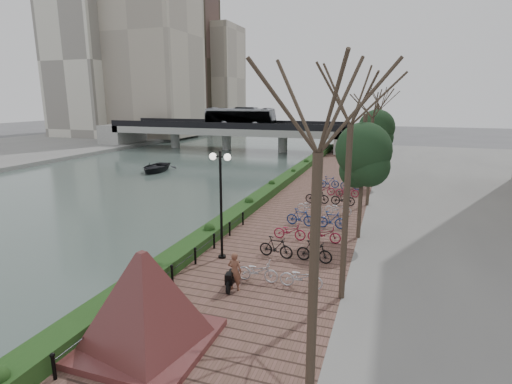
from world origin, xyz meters
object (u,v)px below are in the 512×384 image
at_px(lamppost, 221,182).
at_px(motorcycle, 232,277).
at_px(boat, 155,167).
at_px(pedestrian, 235,271).
at_px(granite_monument, 145,299).

relative_size(lamppost, motorcycle, 3.64).
xyz_separation_m(lamppost, boat, (-16.94, 20.69, -3.57)).
xyz_separation_m(lamppost, pedestrian, (1.76, -2.78, -2.82)).
relative_size(granite_monument, motorcycle, 4.09).
distance_m(granite_monument, lamppost, 7.29).
xyz_separation_m(granite_monument, pedestrian, (1.14, 4.19, -0.75)).
distance_m(motorcycle, pedestrian, 0.41).
distance_m(motorcycle, boat, 29.78).
bearing_deg(pedestrian, boat, -51.78).
distance_m(pedestrian, boat, 30.02).
bearing_deg(boat, pedestrian, -59.07).
height_order(lamppost, boat, lamppost).
relative_size(lamppost, pedestrian, 3.26).
xyz_separation_m(granite_monument, boat, (-17.56, 27.65, -1.49)).
height_order(motorcycle, boat, motorcycle).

